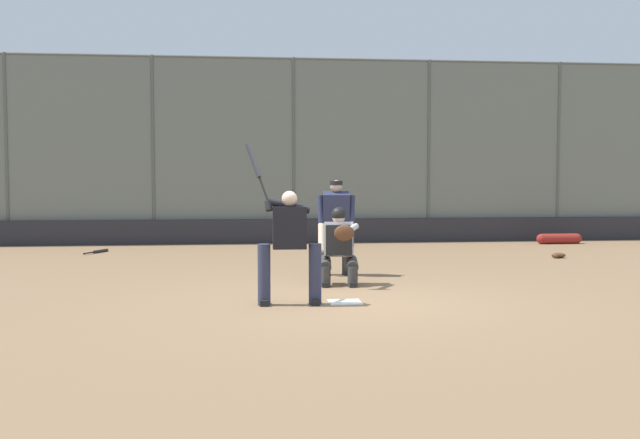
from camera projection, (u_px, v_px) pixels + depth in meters
The scene contains 11 objects.
ground_plane at pixel (345, 303), 9.94m from camera, with size 160.00×160.00×0.00m, color #846647.
home_plate_marker at pixel (345, 302), 9.94m from camera, with size 0.43×0.43×0.01m, color white.
backstop_fence at pixel (294, 147), 18.63m from camera, with size 20.74×0.08×4.61m.
padding_wall at pixel (294, 231), 18.65m from camera, with size 20.25×0.18×0.60m, color #28282D.
bleachers_beyond at pixel (356, 222), 21.09m from camera, with size 14.46×1.95×1.16m.
batter_at_plate at pixel (289, 243), 9.74m from camera, with size 0.99×0.65×2.12m.
catcher_behind_plate at pixel (339, 245), 11.48m from camera, with size 0.64×0.78×1.20m.
umpire_home at pixel (336, 225), 12.62m from camera, with size 0.65×0.43×1.61m.
spare_bat_near_backstop at pixel (99, 251), 16.30m from camera, with size 0.41×0.77×0.07m.
fielding_glove_on_dirt at pixel (558, 255), 15.28m from camera, with size 0.29×0.22×0.11m.
equipment_bag_dugout_side at pixel (559, 239), 18.43m from camera, with size 1.15×0.25×0.25m.
Camera 1 is at (1.43, 9.76, 1.69)m, focal length 42.00 mm.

